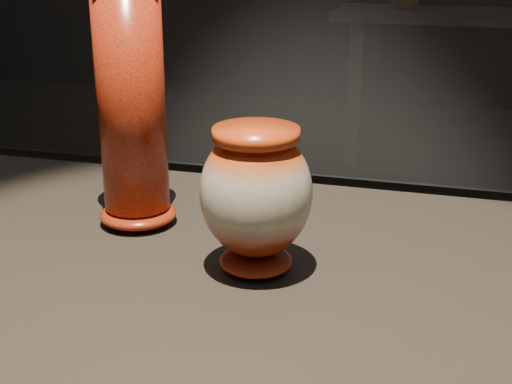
% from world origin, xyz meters
% --- Properties ---
extents(main_vase, '(0.15, 0.15, 0.20)m').
position_xyz_m(main_vase, '(-0.15, 0.03, 1.01)').
color(main_vase, maroon).
rests_on(main_vase, display_plinth).
extents(tall_vase, '(0.16, 0.16, 0.38)m').
position_xyz_m(tall_vase, '(-0.37, 0.14, 1.08)').
color(tall_vase, '#D6410E').
rests_on(tall_vase, display_plinth).
extents(back_shelf, '(2.00, 0.60, 0.90)m').
position_xyz_m(back_shelf, '(0.39, 3.51, 0.64)').
color(back_shelf, black).
rests_on(back_shelf, ground).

